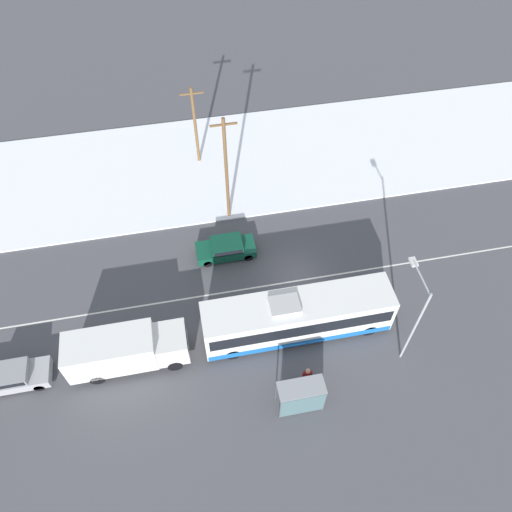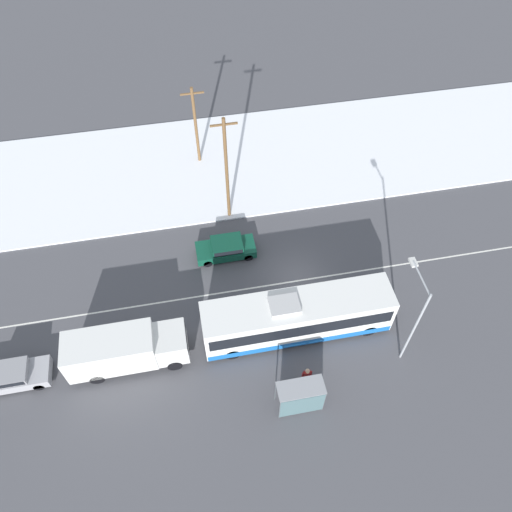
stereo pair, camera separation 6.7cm
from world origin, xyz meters
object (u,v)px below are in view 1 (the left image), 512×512
Objects in this scene: box_truck at (124,350)px; pedestrian_at_stop at (307,375)px; city_bus at (297,317)px; utility_pole_snowlot at (195,125)px; sedan_car at (226,248)px; utility_pole_roadside at (226,170)px; streetlamp at (415,311)px; parked_car_near_truck at (11,376)px; bus_shelter at (302,397)px.

pedestrian_at_stop is at bearing -18.04° from box_truck.
city_bus reaches higher than box_truck.
city_bus is 18.03m from utility_pole_snowlot.
sedan_car is (-3.44, 7.01, -0.91)m from city_bus.
streetlamp is at bearing -56.96° from utility_pole_roadside.
utility_pole_roadside is (8.03, 10.95, 3.13)m from box_truck.
parked_car_near_truck is at bearing -179.28° from city_bus.
bus_shelter reaches higher than sedan_car.
pedestrian_at_stop is at bearing -170.26° from streetlamp.
utility_pole_snowlot reaches higher than box_truck.
sedan_car is 12.41m from bus_shelter.
bus_shelter is 16.24m from utility_pole_roadside.
utility_pole_snowlot reaches higher than sedan_car.
streetlamp is (6.99, 2.60, 2.80)m from bus_shelter.
sedan_car is 0.60× the size of utility_pole_snowlot.
box_truck is 6.84m from parked_car_near_truck.
box_truck is 13.93m from utility_pole_roadside.
utility_pole_roadside is at bearing -77.39° from utility_pole_snowlot.
bus_shelter is (-0.76, -1.53, 0.63)m from pedestrian_at_stop.
parked_car_near_truck is (-6.79, -0.02, -0.84)m from box_truck.
sedan_car is at bearing -101.91° from utility_pole_roadside.
utility_pole_snowlot is (-3.14, 22.55, 2.05)m from bus_shelter.
streetlamp is (6.23, 1.07, 3.43)m from pedestrian_at_stop.
city_bus is 11.48m from utility_pole_roadside.
utility_pole_snowlot reaches higher than city_bus.
city_bus reaches higher than parked_car_near_truck.
sedan_car is 10.85m from utility_pole_snowlot.
utility_pole_roadside reaches higher than box_truck.
bus_shelter is at bearing -101.13° from city_bus.
box_truck is 10.86m from bus_shelter.
sedan_car is 5.49m from utility_pole_roadside.
city_bus is at bearing -76.14° from utility_pole_roadside.
sedan_car is 0.97× the size of parked_car_near_truck.
parked_car_near_truck is 0.48× the size of utility_pole_roadside.
utility_pole_roadside is at bearing 103.86° from city_bus.
utility_pole_snowlot is (6.54, 17.62, 2.13)m from box_truck.
parked_car_near_truck is at bearing -179.85° from box_truck.
streetlamp is at bearing -22.92° from city_bus.
parked_car_near_truck is 18.86m from utility_pole_roadside.
utility_pole_roadside reaches higher than streetlamp.
utility_pole_roadside reaches higher than pedestrian_at_stop.
city_bus is 7.08m from streetlamp.
box_truck is 1.02× the size of streetlamp.
sedan_car is at bearing 134.63° from streetlamp.
pedestrian_at_stop is at bearing -93.99° from city_bus.
streetlamp reaches higher than parked_car_near_truck.
city_bus is 4.44× the size of bus_shelter.
utility_pole_roadside reaches higher than utility_pole_snowlot.
box_truck is 0.79× the size of utility_pole_roadside.
utility_pole_snowlot is at bearing 116.91° from streetlamp.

